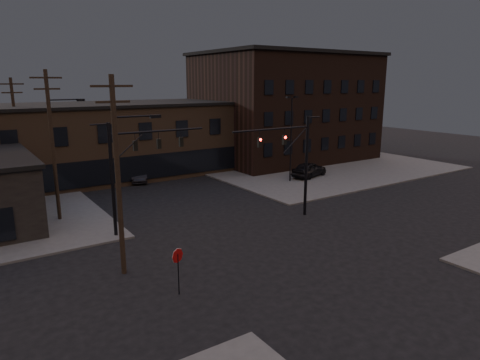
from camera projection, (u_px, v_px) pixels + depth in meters
name	position (u px, v px, depth m)	size (l,w,h in m)	color
ground	(277.00, 249.00, 27.84)	(140.00, 140.00, 0.00)	black
sidewalk_ne	(302.00, 162.00, 57.57)	(30.00, 30.00, 0.15)	#474744
building_row	(126.00, 140.00, 49.60)	(40.00, 12.00, 8.00)	brown
building_right	(285.00, 108.00, 59.25)	(22.00, 16.00, 14.00)	black
traffic_signal_near	(296.00, 156.00, 33.28)	(7.12, 0.24, 8.00)	black
traffic_signal_far	(130.00, 165.00, 29.54)	(7.12, 0.24, 8.00)	black
stop_sign	(178.00, 261.00, 21.48)	(0.72, 0.33, 2.48)	black
utility_pole_near	(119.00, 172.00, 23.02)	(3.70, 0.28, 11.00)	black
utility_pole_mid	(53.00, 143.00, 32.13)	(3.70, 0.28, 11.50)	black
utility_pole_far	(17.00, 133.00, 41.33)	(2.20, 0.28, 11.00)	black
lot_light_a	(291.00, 131.00, 44.99)	(1.50, 0.28, 9.14)	black
lot_light_b	(302.00, 124.00, 52.29)	(1.50, 0.28, 9.14)	black
parked_car_lot_a	(309.00, 169.00, 48.05)	(2.00, 4.98, 1.70)	black
parked_car_lot_b	(271.00, 166.00, 51.04)	(1.82, 4.49, 1.30)	#BABABD
car_crossing	(139.00, 175.00, 46.44)	(1.60, 4.58, 1.51)	black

